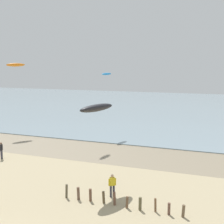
{
  "coord_description": "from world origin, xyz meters",
  "views": [
    {
      "loc": [
        10.73,
        -10.77,
        9.51
      ],
      "look_at": [
        3.12,
        10.23,
        6.01
      ],
      "focal_mm": 48.2,
      "sensor_mm": 36.0,
      "label": 1
    }
  ],
  "objects_px": {
    "person_left_flank": "(112,185)",
    "kite_aloft_5": "(106,74)",
    "kite_aloft_2": "(16,65)",
    "person_nearest_camera": "(1,150)",
    "kite_aloft_1": "(97,108)"
  },
  "relations": [
    {
      "from": "person_nearest_camera",
      "to": "kite_aloft_5",
      "type": "xyz_separation_m",
      "value": [
        6.18,
        14.04,
        7.41
      ]
    },
    {
      "from": "person_nearest_camera",
      "to": "kite_aloft_5",
      "type": "height_order",
      "value": "kite_aloft_5"
    },
    {
      "from": "kite_aloft_1",
      "to": "kite_aloft_5",
      "type": "distance_m",
      "value": 17.84
    },
    {
      "from": "person_nearest_camera",
      "to": "kite_aloft_1",
      "type": "bearing_deg",
      "value": -13.18
    },
    {
      "from": "person_left_flank",
      "to": "kite_aloft_5",
      "type": "xyz_separation_m",
      "value": [
        -7.59,
        18.7,
        7.41
      ]
    },
    {
      "from": "person_left_flank",
      "to": "kite_aloft_2",
      "type": "relative_size",
      "value": 0.65
    },
    {
      "from": "person_left_flank",
      "to": "kite_aloft_2",
      "type": "xyz_separation_m",
      "value": [
        -20.02,
        15.75,
        8.62
      ]
    },
    {
      "from": "person_left_flank",
      "to": "kite_aloft_1",
      "type": "relative_size",
      "value": 0.48
    },
    {
      "from": "kite_aloft_1",
      "to": "kite_aloft_5",
      "type": "height_order",
      "value": "kite_aloft_5"
    },
    {
      "from": "person_left_flank",
      "to": "kite_aloft_1",
      "type": "height_order",
      "value": "kite_aloft_1"
    },
    {
      "from": "person_nearest_camera",
      "to": "person_left_flank",
      "type": "height_order",
      "value": "same"
    },
    {
      "from": "person_nearest_camera",
      "to": "kite_aloft_2",
      "type": "bearing_deg",
      "value": 119.39
    },
    {
      "from": "kite_aloft_5",
      "to": "kite_aloft_2",
      "type": "bearing_deg",
      "value": 121.49
    },
    {
      "from": "person_left_flank",
      "to": "kite_aloft_5",
      "type": "height_order",
      "value": "kite_aloft_5"
    },
    {
      "from": "person_left_flank",
      "to": "kite_aloft_2",
      "type": "distance_m",
      "value": 26.9
    }
  ]
}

